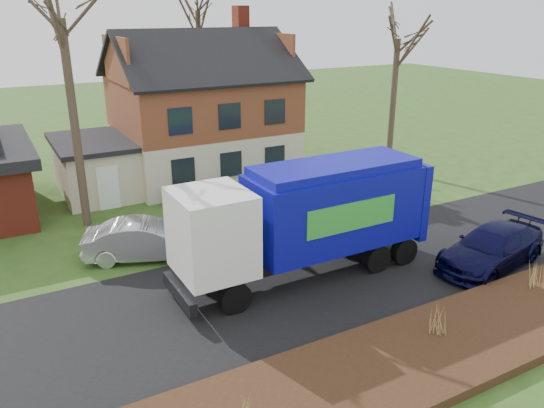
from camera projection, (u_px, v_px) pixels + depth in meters
ground at (302, 282)px, 18.66m from camera, size 120.00×120.00×0.00m
road at (302, 282)px, 18.66m from camera, size 80.00×7.00×0.02m
mulch_verge at (406, 361)px, 14.25m from camera, size 80.00×3.50×0.30m
main_house at (194, 106)px, 29.38m from camera, size 12.95×8.95×9.26m
garbage_truck at (310, 214)px, 18.48m from camera, size 9.48×2.61×4.06m
silver_sedan at (146, 240)px, 20.24m from camera, size 4.89×3.20×1.52m
navy_wagon at (492, 248)px, 19.65m from camera, size 5.37×2.94×1.48m
tree_front_east at (400, 15)px, 28.87m from camera, size 3.87×3.87×10.76m
grass_clump_west at (246, 406)px, 11.76m from camera, size 0.34×0.28×0.90m
grass_clump_mid at (439, 318)px, 15.09m from camera, size 0.34×0.28×0.95m
grass_clump_east at (536, 274)px, 17.62m from camera, size 0.36×0.30×0.91m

